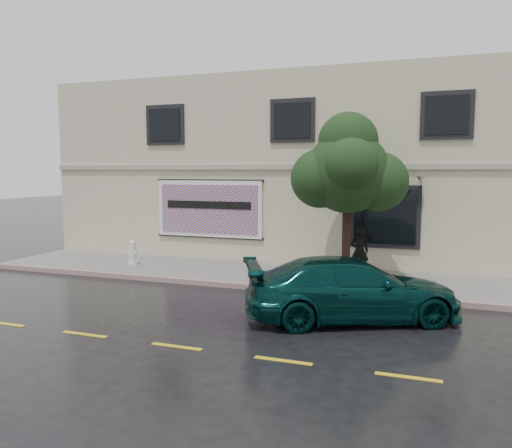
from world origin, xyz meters
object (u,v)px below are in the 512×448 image
(car, at_px, (352,289))
(fire_hydrant, at_px, (133,253))
(pedestrian, at_px, (359,251))
(street_tree, at_px, (347,173))

(car, xyz_separation_m, fire_hydrant, (-8.27, 3.50, -0.15))
(pedestrian, bearing_deg, street_tree, 57.10)
(pedestrian, xyz_separation_m, fire_hydrant, (-7.85, -0.75, -0.36))
(street_tree, height_order, fire_hydrant, street_tree)
(pedestrian, distance_m, fire_hydrant, 7.89)
(pedestrian, bearing_deg, fire_hydrant, -9.68)
(pedestrian, distance_m, street_tree, 2.64)
(pedestrian, xyz_separation_m, street_tree, (-0.28, -0.88, 2.47))
(car, xyz_separation_m, street_tree, (-0.70, 3.37, 2.69))
(car, bearing_deg, fire_hydrant, 42.12)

